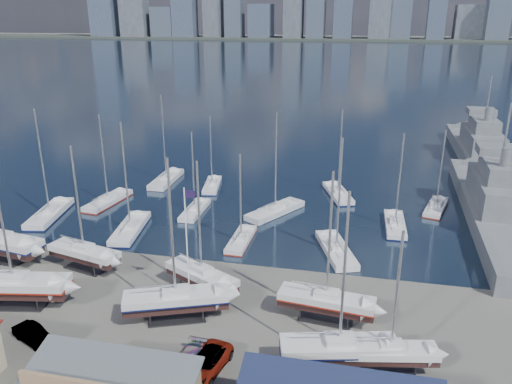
% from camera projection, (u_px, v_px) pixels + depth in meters
% --- Properties ---
extents(ground, '(1400.00, 1400.00, 0.00)m').
position_uv_depth(ground, '(183.00, 307.00, 49.44)').
color(ground, '#605E59').
rests_on(ground, ground).
extents(water, '(1400.00, 600.00, 0.40)m').
position_uv_depth(water, '(344.00, 58.00, 334.76)').
color(water, '#1A2C3D').
rests_on(water, ground).
extents(far_shore, '(1400.00, 80.00, 2.20)m').
position_uv_depth(far_shore, '(356.00, 39.00, 573.60)').
color(far_shore, '#2D332D').
rests_on(far_shore, ground).
extents(skyline, '(639.14, 43.80, 107.69)m').
position_uv_depth(skyline, '(351.00, 4.00, 556.71)').
color(skyline, '#475166').
rests_on(skyline, far_shore).
extents(sailboat_cradle_0, '(11.17, 4.72, 17.39)m').
position_uv_depth(sailboat_cradle_0, '(1.00, 242.00, 58.47)').
color(sailboat_cradle_0, '#2D2D33').
rests_on(sailboat_cradle_0, ground).
extents(sailboat_cradle_1, '(11.24, 4.95, 17.45)m').
position_uv_depth(sailboat_cradle_1, '(14.00, 286.00, 49.14)').
color(sailboat_cradle_1, '#2D2D33').
rests_on(sailboat_cradle_1, ground).
extents(sailboat_cradle_2, '(9.10, 4.46, 14.44)m').
position_uv_depth(sailboat_cradle_2, '(84.00, 253.00, 56.22)').
color(sailboat_cradle_2, '#2D2D33').
rests_on(sailboat_cradle_2, ground).
extents(sailboat_cradle_3, '(10.15, 6.17, 15.89)m').
position_uv_depth(sailboat_cradle_3, '(176.00, 299.00, 46.88)').
color(sailboat_cradle_3, '#2D2D33').
rests_on(sailboat_cradle_3, ground).
extents(sailboat_cradle_4, '(8.78, 6.25, 14.28)m').
position_uv_depth(sailboat_cradle_4, '(202.00, 276.00, 51.31)').
color(sailboat_cradle_4, '#2D2D33').
rests_on(sailboat_cradle_4, ground).
extents(sailboat_cradle_5, '(9.91, 4.89, 15.47)m').
position_uv_depth(sailboat_cradle_5, '(339.00, 349.00, 40.00)').
color(sailboat_cradle_5, '#2D2D33').
rests_on(sailboat_cradle_5, ground).
extents(sailboat_cradle_6, '(9.30, 3.57, 14.75)m').
position_uv_depth(sailboat_cradle_6, '(326.00, 301.00, 46.72)').
color(sailboat_cradle_6, '#2D2D33').
rests_on(sailboat_cradle_6, ground).
extents(sailboat_cradle_7, '(7.76, 3.51, 12.52)m').
position_uv_depth(sailboat_cradle_7, '(390.00, 353.00, 39.76)').
color(sailboat_cradle_7, '#2D2D33').
rests_on(sailboat_cradle_7, ground).
extents(sailboat_moored_0, '(5.02, 11.30, 16.33)m').
position_uv_depth(sailboat_moored_0, '(50.00, 215.00, 71.34)').
color(sailboat_moored_0, black).
rests_on(sailboat_moored_0, water).
extents(sailboat_moored_1, '(3.91, 9.91, 14.41)m').
position_uv_depth(sailboat_moored_1, '(108.00, 202.00, 76.44)').
color(sailboat_moored_1, black).
rests_on(sailboat_moored_1, water).
extents(sailboat_moored_2, '(3.16, 10.44, 15.66)m').
position_uv_depth(sailboat_moored_2, '(166.00, 180.00, 86.17)').
color(sailboat_moored_2, black).
rests_on(sailboat_moored_2, water).
extents(sailboat_moored_3, '(4.51, 10.74, 15.56)m').
position_uv_depth(sailboat_moored_3, '(130.00, 230.00, 66.39)').
color(sailboat_moored_3, black).
rests_on(sailboat_moored_3, water).
extents(sailboat_moored_4, '(2.44, 8.39, 12.63)m').
position_uv_depth(sailboat_moored_4, '(195.00, 211.00, 72.81)').
color(sailboat_moored_4, black).
rests_on(sailboat_moored_4, water).
extents(sailboat_moored_5, '(3.83, 8.78, 12.71)m').
position_uv_depth(sailboat_moored_5, '(212.00, 186.00, 83.39)').
color(sailboat_moored_5, black).
rests_on(sailboat_moored_5, water).
extents(sailboat_moored_6, '(2.37, 8.19, 12.21)m').
position_uv_depth(sailboat_moored_6, '(241.00, 240.00, 63.30)').
color(sailboat_moored_6, black).
rests_on(sailboat_moored_6, water).
extents(sailboat_moored_7, '(7.67, 10.33, 15.52)m').
position_uv_depth(sailboat_moored_7, '(275.00, 212.00, 72.44)').
color(sailboat_moored_7, black).
rests_on(sailboat_moored_7, water).
extents(sailboat_moored_8, '(5.74, 10.10, 14.57)m').
position_uv_depth(sailboat_moored_8, '(338.00, 194.00, 79.56)').
color(sailboat_moored_8, black).
rests_on(sailboat_moored_8, water).
extents(sailboat_moored_9, '(5.93, 10.33, 15.05)m').
position_uv_depth(sailboat_moored_9, '(336.00, 251.00, 60.37)').
color(sailboat_moored_9, black).
rests_on(sailboat_moored_9, water).
extents(sailboat_moored_10, '(2.75, 9.22, 13.72)m').
position_uv_depth(sailboat_moored_10, '(395.00, 226.00, 67.74)').
color(sailboat_moored_10, black).
rests_on(sailboat_moored_10, water).
extents(sailboat_moored_11, '(4.58, 8.83, 12.71)m').
position_uv_depth(sailboat_moored_11, '(436.00, 208.00, 73.91)').
color(sailboat_moored_11, black).
rests_on(sailboat_moored_11, water).
extents(naval_ship_east, '(8.92, 45.17, 18.04)m').
position_uv_depth(naval_ship_east, '(493.00, 208.00, 70.23)').
color(naval_ship_east, slate).
rests_on(naval_ship_east, water).
extents(naval_ship_west, '(8.25, 46.47, 18.17)m').
position_uv_depth(naval_ship_west, '(480.00, 153.00, 98.27)').
color(naval_ship_west, slate).
rests_on(naval_ship_west, water).
extents(car_a, '(1.89, 3.89, 1.28)m').
position_uv_depth(car_a, '(37.00, 368.00, 39.92)').
color(car_a, gray).
rests_on(car_a, ground).
extents(car_b, '(4.72, 3.19, 1.47)m').
position_uv_depth(car_b, '(33.00, 335.00, 43.93)').
color(car_b, gray).
rests_on(car_b, ground).
extents(car_c, '(3.65, 6.06, 1.58)m').
position_uv_depth(car_c, '(206.00, 363.00, 40.28)').
color(car_c, gray).
rests_on(car_c, ground).
extents(car_d, '(2.38, 5.10, 1.44)m').
position_uv_depth(car_d, '(187.00, 362.00, 40.49)').
color(car_d, gray).
rests_on(car_d, ground).
extents(flagpole, '(1.09, 0.12, 12.39)m').
position_uv_depth(flagpole, '(188.00, 240.00, 47.41)').
color(flagpole, white).
rests_on(flagpole, ground).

